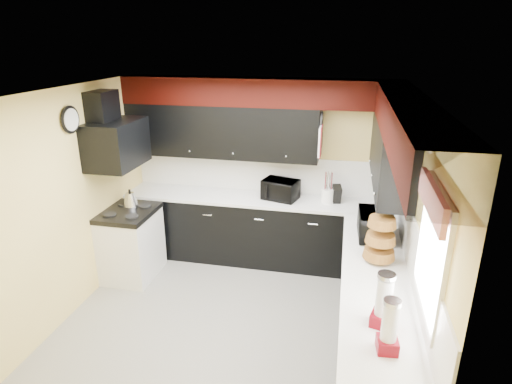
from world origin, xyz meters
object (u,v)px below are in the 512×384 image
Objects in this scene: kettle at (130,199)px; microwave at (375,225)px; toaster_oven at (280,190)px; utensil_crock at (328,196)px; knife_block at (337,194)px.

microwave is at bearing -6.41° from kettle.
utensil_crock is (0.63, -0.00, -0.04)m from toaster_oven.
microwave reaches higher than kettle.
toaster_oven is 2.46× the size of utensil_crock.
toaster_oven reaches higher than utensil_crock.
toaster_oven is at bearing 179.93° from utensil_crock.
knife_block is at bearing 16.69° from toaster_oven.
knife_block is at bearing 7.47° from utensil_crock.
toaster_oven is 1.94× the size of knife_block.
utensil_crock is at bearing 13.21° from kettle.
toaster_oven is 2.37× the size of kettle.
kettle is at bearing -166.79° from utensil_crock.
utensil_crock is 0.11m from knife_block.
toaster_oven is at bearing 49.51° from microwave.
kettle is at bearing -178.86° from knife_block.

